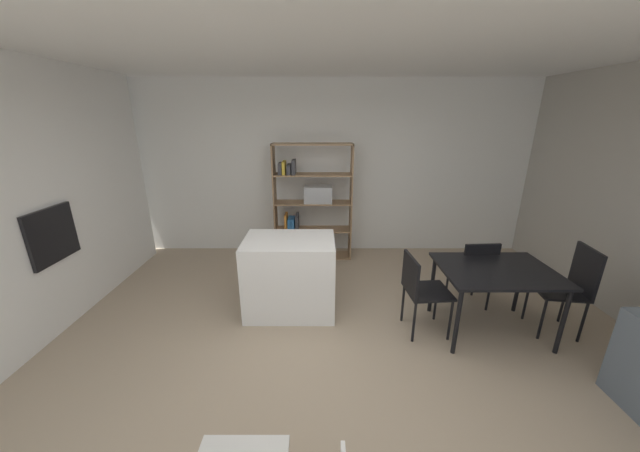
{
  "coord_description": "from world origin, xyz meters",
  "views": [
    {
      "loc": [
        0.03,
        -2.61,
        2.24
      ],
      "look_at": [
        0.04,
        0.57,
        1.17
      ],
      "focal_mm": 18.45,
      "sensor_mm": 36.0,
      "label": 1
    }
  ],
  "objects_px": {
    "open_bookshelf": "(308,202)",
    "dining_table": "(495,275)",
    "built_in_oven": "(51,235)",
    "dining_chair_far": "(474,268)",
    "kitchen_island": "(289,275)",
    "dining_chair_island_side": "(419,286)",
    "dining_chair_window_side": "(570,283)"
  },
  "relations": [
    {
      "from": "built_in_oven",
      "to": "dining_chair_island_side",
      "type": "bearing_deg",
      "value": -2.09
    },
    {
      "from": "open_bookshelf",
      "to": "dining_table",
      "type": "distance_m",
      "value": 2.86
    },
    {
      "from": "dining_chair_far",
      "to": "dining_chair_window_side",
      "type": "bearing_deg",
      "value": 145.49
    },
    {
      "from": "built_in_oven",
      "to": "kitchen_island",
      "type": "height_order",
      "value": "built_in_oven"
    },
    {
      "from": "dining_table",
      "to": "dining_chair_island_side",
      "type": "distance_m",
      "value": 0.79
    },
    {
      "from": "dining_chair_island_side",
      "to": "dining_chair_far",
      "type": "height_order",
      "value": "dining_chair_island_side"
    },
    {
      "from": "kitchen_island",
      "to": "dining_chair_island_side",
      "type": "distance_m",
      "value": 1.47
    },
    {
      "from": "kitchen_island",
      "to": "dining_chair_island_side",
      "type": "relative_size",
      "value": 1.18
    },
    {
      "from": "dining_table",
      "to": "dining_chair_window_side",
      "type": "xyz_separation_m",
      "value": [
        0.79,
        -0.01,
        -0.09
      ]
    },
    {
      "from": "built_in_oven",
      "to": "dining_table",
      "type": "distance_m",
      "value": 4.65
    },
    {
      "from": "dining_chair_window_side",
      "to": "dining_chair_island_side",
      "type": "relative_size",
      "value": 1.12
    },
    {
      "from": "dining_chair_window_side",
      "to": "dining_chair_island_side",
      "type": "distance_m",
      "value": 1.58
    },
    {
      "from": "dining_table",
      "to": "built_in_oven",
      "type": "bearing_deg",
      "value": 178.34
    },
    {
      "from": "kitchen_island",
      "to": "dining_chair_island_side",
      "type": "xyz_separation_m",
      "value": [
        1.41,
        -0.43,
        0.09
      ]
    },
    {
      "from": "dining_table",
      "to": "dining_chair_window_side",
      "type": "bearing_deg",
      "value": -0.97
    },
    {
      "from": "built_in_oven",
      "to": "dining_table",
      "type": "relative_size",
      "value": 0.54
    },
    {
      "from": "dining_chair_window_side",
      "to": "dining_chair_island_side",
      "type": "xyz_separation_m",
      "value": [
        -1.58,
        0.01,
        -0.04
      ]
    },
    {
      "from": "built_in_oven",
      "to": "kitchen_island",
      "type": "distance_m",
      "value": 2.53
    },
    {
      "from": "dining_chair_island_side",
      "to": "dining_chair_far",
      "type": "xyz_separation_m",
      "value": [
        0.79,
        0.47,
        -0.02
      ]
    },
    {
      "from": "built_in_oven",
      "to": "dining_table",
      "type": "bearing_deg",
      "value": -1.66
    },
    {
      "from": "built_in_oven",
      "to": "dining_chair_far",
      "type": "relative_size",
      "value": 0.71
    },
    {
      "from": "dining_table",
      "to": "dining_chair_island_side",
      "type": "relative_size",
      "value": 1.3
    },
    {
      "from": "dining_chair_island_side",
      "to": "dining_table",
      "type": "bearing_deg",
      "value": -93.72
    },
    {
      "from": "built_in_oven",
      "to": "kitchen_island",
      "type": "xyz_separation_m",
      "value": [
        2.44,
        0.29,
        -0.61
      ]
    },
    {
      "from": "dining_chair_island_side",
      "to": "kitchen_island",
      "type": "bearing_deg",
      "value": 68.92
    },
    {
      "from": "dining_table",
      "to": "dining_chair_far",
      "type": "xyz_separation_m",
      "value": [
        0.01,
        0.46,
        -0.15
      ]
    },
    {
      "from": "kitchen_island",
      "to": "open_bookshelf",
      "type": "xyz_separation_m",
      "value": [
        0.18,
        1.6,
        0.48
      ]
    },
    {
      "from": "open_bookshelf",
      "to": "dining_table",
      "type": "height_order",
      "value": "open_bookshelf"
    },
    {
      "from": "open_bookshelf",
      "to": "dining_chair_island_side",
      "type": "relative_size",
      "value": 2.11
    },
    {
      "from": "dining_chair_window_side",
      "to": "open_bookshelf",
      "type": "bearing_deg",
      "value": -118.46
    },
    {
      "from": "kitchen_island",
      "to": "dining_chair_far",
      "type": "height_order",
      "value": "kitchen_island"
    },
    {
      "from": "kitchen_island",
      "to": "dining_table",
      "type": "distance_m",
      "value": 2.24
    }
  ]
}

